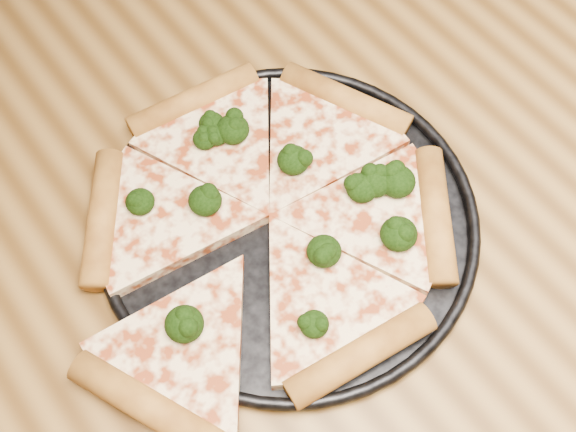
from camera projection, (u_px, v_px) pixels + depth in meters
ground at (325, 416)px, 1.32m from camera, size 4.00×4.00×0.00m
dining_table at (353, 255)px, 0.75m from camera, size 1.20×0.90×0.75m
pizza_pan at (288, 221)px, 0.65m from camera, size 0.33×0.33×0.02m
pizza at (265, 223)px, 0.64m from camera, size 0.38×0.32×0.03m
broccoli_florets at (290, 201)px, 0.64m from camera, size 0.25×0.23×0.02m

